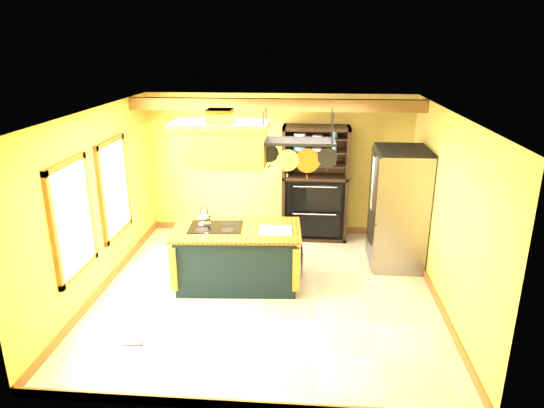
# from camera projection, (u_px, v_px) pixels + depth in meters

# --- Properties ---
(floor) EXTENTS (5.00, 5.00, 0.00)m
(floor) POSITION_uv_depth(u_px,v_px,m) (267.00, 292.00, 7.32)
(floor) COLOR beige
(floor) RESTS_ON ground
(ceiling) EXTENTS (5.00, 5.00, 0.00)m
(ceiling) POSITION_uv_depth(u_px,v_px,m) (266.00, 112.00, 6.46)
(ceiling) COLOR white
(ceiling) RESTS_ON wall_back
(wall_back) EXTENTS (5.00, 0.02, 2.70)m
(wall_back) POSITION_uv_depth(u_px,v_px,m) (279.00, 165.00, 9.26)
(wall_back) COLOR #DDB350
(wall_back) RESTS_ON floor
(wall_front) EXTENTS (5.00, 0.02, 2.70)m
(wall_front) POSITION_uv_depth(u_px,v_px,m) (242.00, 294.00, 4.53)
(wall_front) COLOR #DDB350
(wall_front) RESTS_ON floor
(wall_left) EXTENTS (0.02, 5.00, 2.70)m
(wall_left) POSITION_uv_depth(u_px,v_px,m) (97.00, 203.00, 7.08)
(wall_left) COLOR #DDB350
(wall_left) RESTS_ON floor
(wall_right) EXTENTS (0.02, 5.00, 2.70)m
(wall_right) POSITION_uv_depth(u_px,v_px,m) (446.00, 212.00, 6.70)
(wall_right) COLOR #DDB350
(wall_right) RESTS_ON floor
(ceiling_beam) EXTENTS (5.00, 0.15, 0.20)m
(ceiling_beam) POSITION_uv_depth(u_px,v_px,m) (276.00, 105.00, 8.10)
(ceiling_beam) COLOR brown
(ceiling_beam) RESTS_ON ceiling
(window_near) EXTENTS (0.06, 1.06, 1.56)m
(window_near) POSITION_uv_depth(u_px,v_px,m) (73.00, 219.00, 6.31)
(window_near) COLOR brown
(window_near) RESTS_ON wall_left
(window_far) EXTENTS (0.06, 1.06, 1.56)m
(window_far) POSITION_uv_depth(u_px,v_px,m) (115.00, 188.00, 7.63)
(window_far) COLOR brown
(window_far) RESTS_ON wall_left
(kitchen_island) EXTENTS (1.99, 1.19, 1.11)m
(kitchen_island) POSITION_uv_depth(u_px,v_px,m) (237.00, 256.00, 7.44)
(kitchen_island) COLOR black
(kitchen_island) RESTS_ON floor
(range_hood) EXTENTS (1.37, 0.77, 0.80)m
(range_hood) POSITION_uv_depth(u_px,v_px,m) (221.00, 142.00, 6.89)
(range_hood) COLOR olive
(range_hood) RESTS_ON ceiling
(pot_rack) EXTENTS (1.10, 0.52, 0.91)m
(pot_rack) POSITION_uv_depth(u_px,v_px,m) (298.00, 148.00, 6.82)
(pot_rack) COLOR black
(pot_rack) RESTS_ON ceiling
(refrigerator) EXTENTS (0.84, 1.00, 1.95)m
(refrigerator) POSITION_uv_depth(u_px,v_px,m) (397.00, 210.00, 7.99)
(refrigerator) COLOR gray
(refrigerator) RESTS_ON floor
(hutch) EXTENTS (1.22, 0.56, 2.15)m
(hutch) POSITION_uv_depth(u_px,v_px,m) (315.00, 195.00, 9.14)
(hutch) COLOR black
(hutch) RESTS_ON floor
(floor_register) EXTENTS (0.29, 0.14, 0.01)m
(floor_register) POSITION_uv_depth(u_px,v_px,m) (134.00, 343.00, 6.08)
(floor_register) COLOR black
(floor_register) RESTS_ON floor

